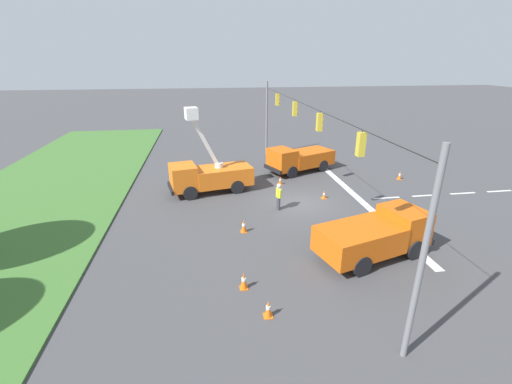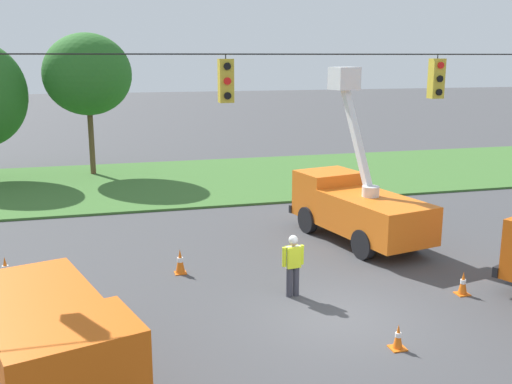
% 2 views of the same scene
% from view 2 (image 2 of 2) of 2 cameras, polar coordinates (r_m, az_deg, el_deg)
% --- Properties ---
extents(ground_plane, '(200.00, 200.00, 0.00)m').
position_cam_2_polar(ground_plane, '(15.88, 8.19, -11.71)').
color(ground_plane, '#424244').
extents(grass_verge, '(56.00, 12.00, 0.10)m').
position_cam_2_polar(grass_verge, '(32.43, -4.30, 1.21)').
color(grass_verge, '#3D6B2D').
rests_on(grass_verge, ground).
extents(signal_gantry, '(26.20, 0.33, 7.20)m').
position_cam_2_polar(signal_gantry, '(14.56, 8.49, 4.88)').
color(signal_gantry, slate).
rests_on(signal_gantry, ground).
extents(tree_centre, '(4.75, 4.76, 7.80)m').
position_cam_2_polar(tree_centre, '(34.31, -15.76, 10.72)').
color(tree_centre, brown).
rests_on(tree_centre, ground).
extents(utility_truck_bucket_lift, '(3.48, 6.34, 6.18)m').
position_cam_2_polar(utility_truck_bucket_lift, '(21.86, 9.50, -1.15)').
color(utility_truck_bucket_lift, orange).
rests_on(utility_truck_bucket_lift, ground).
extents(utility_truck_support_far, '(3.91, 6.23, 2.19)m').
position_cam_2_polar(utility_truck_support_far, '(12.62, -19.28, -13.22)').
color(utility_truck_support_far, '#D6560F').
rests_on(utility_truck_support_far, ground).
extents(road_worker, '(0.65, 0.28, 1.77)m').
position_cam_2_polar(road_worker, '(16.68, 3.54, -6.67)').
color(road_worker, '#383842').
rests_on(road_worker, ground).
extents(traffic_cone_mid_right, '(0.36, 0.36, 0.80)m').
position_cam_2_polar(traffic_cone_mid_right, '(19.31, -22.76, -6.83)').
color(traffic_cone_mid_right, orange).
rests_on(traffic_cone_mid_right, ground).
extents(traffic_cone_lane_edge_a, '(0.36, 0.36, 0.60)m').
position_cam_2_polar(traffic_cone_lane_edge_a, '(14.43, 13.38, -13.30)').
color(traffic_cone_lane_edge_a, orange).
rests_on(traffic_cone_lane_edge_a, ground).
extents(traffic_cone_lane_edge_b, '(0.36, 0.36, 0.67)m').
position_cam_2_polar(traffic_cone_lane_edge_b, '(17.95, 19.11, -8.23)').
color(traffic_cone_lane_edge_b, orange).
rests_on(traffic_cone_lane_edge_b, ground).
extents(traffic_cone_far_left, '(0.36, 0.36, 0.78)m').
position_cam_2_polar(traffic_cone_far_left, '(18.68, -7.24, -6.57)').
color(traffic_cone_far_left, orange).
rests_on(traffic_cone_far_left, ground).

